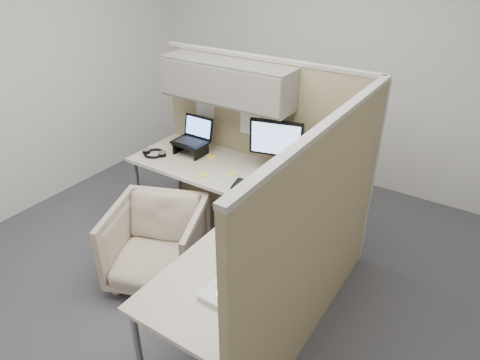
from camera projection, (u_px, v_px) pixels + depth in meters
The scene contains 20 objects.
ground at pixel (213, 278), 3.54m from camera, with size 4.50×4.50×0.00m, color #404046.
partition_back at pixel (246, 118), 3.71m from camera, with size 2.00×0.36×1.63m.
partition_right at pixel (319, 240), 2.66m from camera, with size 0.07×2.03×1.63m.
desk at pixel (234, 206), 3.23m from camera, with size 2.00×1.98×0.73m.
office_chair at pixel (157, 241), 3.39m from camera, with size 0.71×0.66×0.73m, color #BBAC94.
monitor_left at pixel (276, 143), 3.48m from camera, with size 0.43×0.20×0.47m.
monitor_right at pixel (319, 164), 3.16m from camera, with size 0.33×0.34×0.47m.
laptop_station at pixel (192, 140), 3.89m from camera, with size 0.31×0.26×0.32m.
keyboard at pixel (264, 189), 3.35m from camera, with size 0.50×0.17×0.02m, color black.
mouse at pixel (291, 204), 3.15m from camera, with size 0.10×0.07×0.04m, color black.
travel_mug at pixel (303, 173), 3.40m from camera, with size 0.09×0.09×0.19m.
soda_can_green at pixel (321, 209), 3.02m from camera, with size 0.07×0.07×0.12m, color silver.
soda_can_silver at pixel (308, 190), 3.24m from camera, with size 0.07×0.07×0.12m, color #1E3FA5.
sticky_note_a at pixel (204, 175), 3.57m from camera, with size 0.08×0.08×0.01m, color yellow.
sticky_note_b at pixel (237, 191), 3.34m from camera, with size 0.08×0.08×0.01m, color yellow.
sticky_note_c at pixel (211, 157), 3.87m from camera, with size 0.08×0.08×0.01m, color yellow.
sticky_note_d at pixel (232, 173), 3.59m from camera, with size 0.08×0.08×0.01m, color yellow.
headphones at pixel (154, 153), 3.91m from camera, with size 0.24×0.22×0.03m.
paper_stack at pixel (227, 290), 2.38m from camera, with size 0.22×0.27×0.03m.
desk_clock at pixel (256, 251), 2.63m from camera, with size 0.07×0.09×0.09m.
Camera 1 is at (1.66, -2.12, 2.45)m, focal length 32.00 mm.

